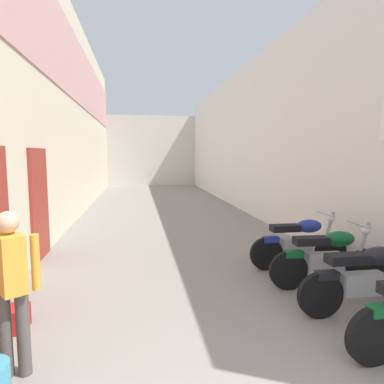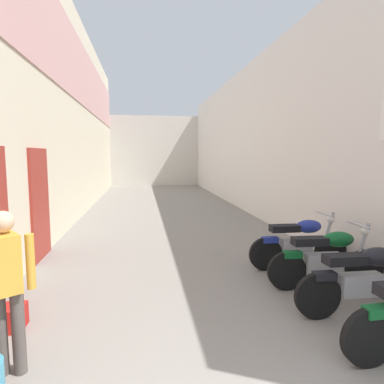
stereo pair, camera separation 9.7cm
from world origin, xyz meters
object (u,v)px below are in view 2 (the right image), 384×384
object	(u,v)px
pedestrian_by_doorway	(6,281)
plastic_crate	(5,318)
motorcycle_second	(365,278)
motorcycle_fourth	(299,242)
motorcycle_third	(327,257)

from	to	relation	value
pedestrian_by_doorway	plastic_crate	world-z (taller)	pedestrian_by_doorway
motorcycle_second	motorcycle_fourth	bearing A→B (deg)	90.00
pedestrian_by_doorway	motorcycle_third	bearing A→B (deg)	19.76
motorcycle_second	pedestrian_by_doorway	xyz separation A→B (m)	(-4.06, -0.57, 0.42)
motorcycle_fourth	plastic_crate	xyz separation A→B (m)	(-4.45, -1.52, -0.36)
motorcycle_second	motorcycle_fourth	distance (m)	1.82
pedestrian_by_doorway	plastic_crate	bearing A→B (deg)	113.75
motorcycle_third	plastic_crate	distance (m)	4.50
motorcycle_second	motorcycle_third	world-z (taller)	same
motorcycle_second	motorcycle_fourth	world-z (taller)	same
motorcycle_second	pedestrian_by_doorway	world-z (taller)	pedestrian_by_doorway
motorcycle_second	motorcycle_third	xyz separation A→B (m)	(-0.00, 0.89, 0.00)
motorcycle_fourth	pedestrian_by_doorway	size ratio (longest dim) A/B	1.18
motorcycle_third	motorcycle_fourth	bearing A→B (deg)	90.00
motorcycle_third	plastic_crate	bearing A→B (deg)	-172.50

